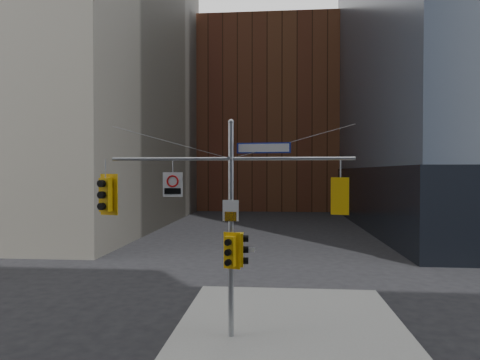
% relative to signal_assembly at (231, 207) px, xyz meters
% --- Properties ---
extents(sidewalk_corner, '(8.00, 8.00, 0.15)m').
position_rel_signal_assembly_xyz_m(sidewalk_corner, '(2.00, 2.01, -4.34)').
color(sidewalk_corner, gray).
rests_on(sidewalk_corner, ground).
extents(brick_midrise, '(26.00, 20.00, 28.00)m').
position_rel_signal_assembly_xyz_m(brick_midrise, '(0.00, 56.01, 9.58)').
color(brick_midrise, brown).
rests_on(brick_midrise, ground).
extents(signal_assembly, '(8.00, 0.80, 7.30)m').
position_rel_signal_assembly_xyz_m(signal_assembly, '(0.00, 0.00, 0.00)').
color(signal_assembly, '#999CA1').
rests_on(signal_assembly, ground).
extents(traffic_light_west_arm, '(0.66, 0.62, 1.41)m').
position_rel_signal_assembly_xyz_m(traffic_light_west_arm, '(-4.25, 0.01, 0.38)').
color(traffic_light_west_arm, '#EDB00C').
rests_on(traffic_light_west_arm, ground).
extents(traffic_light_east_arm, '(0.56, 0.52, 1.19)m').
position_rel_signal_assembly_xyz_m(traffic_light_east_arm, '(3.53, 0.00, 0.38)').
color(traffic_light_east_arm, '#EDB00C').
rests_on(traffic_light_east_arm, ground).
extents(traffic_light_pole_side, '(0.43, 0.37, 1.10)m').
position_rel_signal_assembly_xyz_m(traffic_light_pole_side, '(0.33, 0.01, -1.40)').
color(traffic_light_pole_side, '#EDB00C').
rests_on(traffic_light_pole_side, ground).
extents(traffic_light_pole_front, '(0.56, 0.53, 1.20)m').
position_rel_signal_assembly_xyz_m(traffic_light_pole_front, '(0.00, -0.27, -1.41)').
color(traffic_light_pole_front, '#EDB00C').
rests_on(traffic_light_pole_front, ground).
extents(street_sign_blade, '(1.76, 0.25, 0.34)m').
position_rel_signal_assembly_xyz_m(street_sign_blade, '(1.07, 0.00, 1.93)').
color(street_sign_blade, '#11249E').
rests_on(street_sign_blade, ground).
extents(regulatory_sign_arm, '(0.65, 0.10, 0.82)m').
position_rel_signal_assembly_xyz_m(regulatory_sign_arm, '(-1.94, -0.02, 0.76)').
color(regulatory_sign_arm, silver).
rests_on(regulatory_sign_arm, ground).
extents(regulatory_sign_pole, '(0.53, 0.05, 0.69)m').
position_rel_signal_assembly_xyz_m(regulatory_sign_pole, '(0.00, -0.11, -0.13)').
color(regulatory_sign_pole, silver).
rests_on(regulatory_sign_pole, ground).
extents(street_blade_ew, '(0.68, 0.09, 0.14)m').
position_rel_signal_assembly_xyz_m(street_blade_ew, '(0.45, 0.01, -1.40)').
color(street_blade_ew, silver).
rests_on(street_blade_ew, ground).
extents(street_blade_ns, '(0.12, 0.77, 0.15)m').
position_rel_signal_assembly_xyz_m(street_blade_ns, '(0.00, 0.46, -1.50)').
color(street_blade_ns, '#145926').
rests_on(street_blade_ns, ground).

